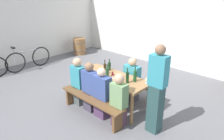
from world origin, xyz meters
TOP-DOWN VIEW (x-y plane):
  - ground_plane at (0.00, 0.00)m, footprint 24.00×24.00m
  - back_wall at (0.00, 3.45)m, footprint 14.00×0.20m
  - side_wall at (-4.66, 0.00)m, footprint 0.20×7.31m
  - tasting_table at (0.00, 0.00)m, footprint 1.82×0.71m
  - bench_near at (0.00, -0.66)m, footprint 1.72×0.30m
  - bench_far at (0.00, 0.66)m, footprint 1.72×0.30m
  - wine_bottle_0 at (0.49, -0.04)m, footprint 0.07×0.07m
  - wine_bottle_1 at (-0.30, 0.23)m, footprint 0.07×0.07m
  - wine_bottle_2 at (-0.21, -0.02)m, footprint 0.07×0.07m
  - wine_bottle_3 at (0.57, 0.12)m, footprint 0.07×0.07m
  - wine_bottle_4 at (-0.04, -0.11)m, footprint 0.07×0.07m
  - wine_glass_0 at (0.81, 0.22)m, footprint 0.07×0.07m
  - wine_glass_1 at (-0.41, -0.25)m, footprint 0.06×0.06m
  - wine_glass_2 at (0.11, -0.09)m, footprint 0.06×0.06m
  - seated_guest_near_0 at (-0.62, -0.51)m, footprint 0.35×0.24m
  - seated_guest_near_1 at (-0.20, -0.51)m, footprint 0.36×0.24m
  - seated_guest_near_2 at (0.18, -0.51)m, footprint 0.41×0.24m
  - seated_guest_near_3 at (0.67, -0.51)m, footprint 0.33×0.24m
  - seated_guest_far_0 at (0.20, 0.51)m, footprint 0.41×0.24m
  - standing_host at (1.28, -0.15)m, footprint 0.32×0.24m
  - wine_barrel at (-3.98, 2.14)m, footprint 0.56×0.56m
  - parked_bicycle_0 at (-3.80, -0.25)m, footprint 0.20×1.66m

SIDE VIEW (x-z plane):
  - ground_plane at x=0.00m, z-range 0.00..0.00m
  - bench_near at x=0.00m, z-range 0.12..0.57m
  - bench_far at x=0.00m, z-range 0.12..0.57m
  - wine_barrel at x=-3.98m, z-range 0.00..0.70m
  - parked_bicycle_0 at x=-3.80m, z-range -0.08..0.82m
  - seated_guest_far_0 at x=0.20m, z-range -0.03..1.09m
  - seated_guest_near_2 at x=0.18m, z-range -0.04..1.10m
  - seated_guest_near_3 at x=0.67m, z-range -0.02..1.12m
  - seated_guest_near_1 at x=-0.20m, z-range -0.03..1.14m
  - seated_guest_near_0 at x=-0.62m, z-range -0.02..1.15m
  - tasting_table at x=0.00m, z-range 0.28..1.03m
  - wine_glass_0 at x=0.81m, z-range 0.78..0.93m
  - standing_host at x=1.28m, z-range -0.02..1.73m
  - wine_bottle_1 at x=-0.30m, z-range 0.71..1.00m
  - wine_glass_1 at x=-0.41m, z-range 0.78..0.94m
  - wine_bottle_4 at x=-0.04m, z-range 0.71..1.02m
  - wine_glass_2 at x=0.11m, z-range 0.78..0.96m
  - wine_bottle_3 at x=0.57m, z-range 0.71..1.05m
  - wine_bottle_0 at x=0.49m, z-range 0.71..1.05m
  - wine_bottle_2 at x=-0.21m, z-range 0.71..1.06m
  - back_wall at x=0.00m, z-range 0.00..3.20m
  - side_wall at x=-4.66m, z-range 0.00..3.20m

